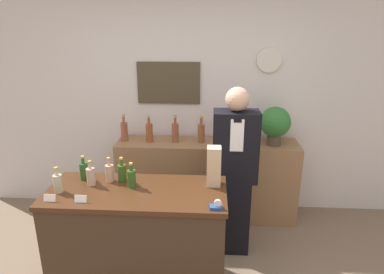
{
  "coord_description": "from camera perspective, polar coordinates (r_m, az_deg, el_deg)",
  "views": [
    {
      "loc": [
        0.29,
        -1.94,
        2.23
      ],
      "look_at": [
        0.1,
        1.1,
        1.2
      ],
      "focal_mm": 32.0,
      "sensor_mm": 36.0,
      "label": 1
    }
  ],
  "objects": [
    {
      "name": "back_wall",
      "position": [
        4.04,
        -0.7,
        6.16
      ],
      "size": [
        5.2,
        0.09,
        2.7
      ],
      "color": "silver",
      "rests_on": "ground_plane"
    },
    {
      "name": "potted_plant",
      "position": [
        3.83,
        13.69,
        2.24
      ],
      "size": [
        0.33,
        0.33,
        0.43
      ],
      "color": "#4C3D2D",
      "rests_on": "back_shelf"
    },
    {
      "name": "shelf_bottle_0",
      "position": [
        3.97,
        -11.23,
        1.01
      ],
      "size": [
        0.08,
        0.08,
        0.31
      ],
      "color": "brown",
      "rests_on": "back_shelf"
    },
    {
      "name": "shelf_bottle_1",
      "position": [
        3.89,
        -7.13,
        0.83
      ],
      "size": [
        0.08,
        0.08,
        0.31
      ],
      "color": "brown",
      "rests_on": "back_shelf"
    },
    {
      "name": "counter_bottle_4",
      "position": [
        2.94,
        -11.58,
        -5.77
      ],
      "size": [
        0.07,
        0.07,
        0.21
      ],
      "color": "#33511A",
      "rests_on": "display_counter"
    },
    {
      "name": "shelf_bottle_3",
      "position": [
        3.84,
        1.54,
        0.77
      ],
      "size": [
        0.08,
        0.08,
        0.31
      ],
      "color": "brown",
      "rests_on": "back_shelf"
    },
    {
      "name": "counter_bottle_2",
      "position": [
        2.94,
        -16.52,
        -6.22
      ],
      "size": [
        0.07,
        0.07,
        0.21
      ],
      "color": "tan",
      "rests_on": "display_counter"
    },
    {
      "name": "back_shelf",
      "position": [
        4.06,
        2.48,
        -7.11
      ],
      "size": [
        2.06,
        0.44,
        0.93
      ],
      "color": "#8E6642",
      "rests_on": "ground_plane"
    },
    {
      "name": "price_card_right",
      "position": [
        2.71,
        -18.08,
        -9.77
      ],
      "size": [
        0.09,
        0.02,
        0.06
      ],
      "color": "white",
      "rests_on": "display_counter"
    },
    {
      "name": "shelf_bottle_5",
      "position": [
        3.88,
        10.24,
        0.62
      ],
      "size": [
        0.08,
        0.08,
        0.31
      ],
      "color": "brown",
      "rests_on": "back_shelf"
    },
    {
      "name": "shelf_bottle_4",
      "position": [
        3.83,
        5.92,
        0.6
      ],
      "size": [
        0.08,
        0.08,
        0.31
      ],
      "color": "brown",
      "rests_on": "back_shelf"
    },
    {
      "name": "tape_dispenser",
      "position": [
        2.51,
        4.14,
        -11.38
      ],
      "size": [
        0.09,
        0.06,
        0.07
      ],
      "color": "#1E4799",
      "rests_on": "display_counter"
    },
    {
      "name": "counter_bottle_1",
      "position": [
        3.06,
        -17.58,
        -5.34
      ],
      "size": [
        0.07,
        0.07,
        0.21
      ],
      "color": "#254E20",
      "rests_on": "display_counter"
    },
    {
      "name": "shopkeeper",
      "position": [
        3.34,
        7.06,
        -6.11
      ],
      "size": [
        0.42,
        0.27,
        1.68
      ],
      "color": "black",
      "rests_on": "ground_plane"
    },
    {
      "name": "shelf_bottle_2",
      "position": [
        3.86,
        -2.8,
        0.85
      ],
      "size": [
        0.08,
        0.08,
        0.31
      ],
      "color": "brown",
      "rests_on": "back_shelf"
    },
    {
      "name": "counter_bottle_5",
      "position": [
        2.83,
        -10.04,
        -6.73
      ],
      "size": [
        0.07,
        0.07,
        0.21
      ],
      "color": "#2C531E",
      "rests_on": "display_counter"
    },
    {
      "name": "paper_bag",
      "position": [
        2.79,
        3.66,
        -4.89
      ],
      "size": [
        0.11,
        0.11,
        0.33
      ],
      "color": "tan",
      "rests_on": "display_counter"
    },
    {
      "name": "price_card_left",
      "position": [
        2.8,
        -22.65,
        -9.35
      ],
      "size": [
        0.09,
        0.02,
        0.06
      ],
      "color": "white",
      "rests_on": "display_counter"
    },
    {
      "name": "display_counter",
      "position": [
        3.04,
        -8.82,
        -16.73
      ],
      "size": [
        1.44,
        0.63,
        0.95
      ],
      "color": "#382619",
      "rests_on": "ground_plane"
    },
    {
      "name": "counter_bottle_3",
      "position": [
        2.96,
        -13.58,
        -5.75
      ],
      "size": [
        0.07,
        0.07,
        0.21
      ],
      "color": "tan",
      "rests_on": "display_counter"
    },
    {
      "name": "counter_bottle_0",
      "position": [
        2.9,
        -21.45,
        -7.12
      ],
      "size": [
        0.07,
        0.07,
        0.21
      ],
      "color": "tan",
      "rests_on": "display_counter"
    }
  ]
}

